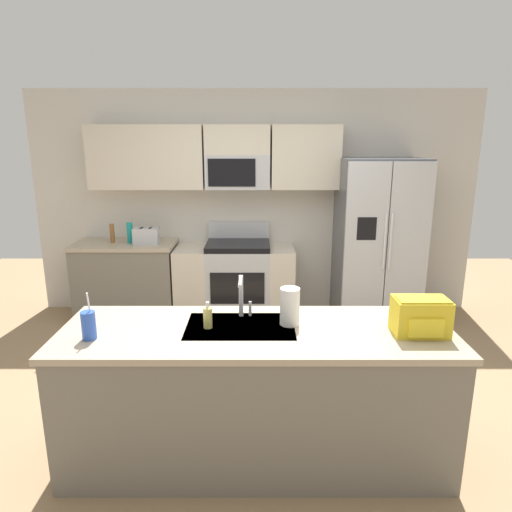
{
  "coord_description": "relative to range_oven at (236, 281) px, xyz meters",
  "views": [
    {
      "loc": [
        0.01,
        -3.23,
        2.03
      ],
      "look_at": [
        0.0,
        0.6,
        1.05
      ],
      "focal_mm": 31.64,
      "sensor_mm": 36.0,
      "label": 1
    }
  ],
  "objects": [
    {
      "name": "backpack",
      "position": [
        1.23,
        -2.51,
        0.57
      ],
      "size": [
        0.32,
        0.22,
        0.23
      ],
      "color": "yellow",
      "rests_on": "island_counter"
    },
    {
      "name": "ground_plane",
      "position": [
        0.23,
        -1.8,
        -0.44
      ],
      "size": [
        9.0,
        9.0,
        0.0
      ],
      "primitive_type": "plane",
      "color": "#997A56",
      "rests_on": "ground"
    },
    {
      "name": "pepper_mill",
      "position": [
        -1.39,
        -0.0,
        0.56
      ],
      "size": [
        0.05,
        0.05,
        0.22
      ],
      "primitive_type": "cylinder",
      "color": "brown",
      "rests_on": "back_counter"
    },
    {
      "name": "back_counter",
      "position": [
        -1.26,
        -0.0,
        0.01
      ],
      "size": [
        1.15,
        0.63,
        0.9
      ],
      "color": "slate",
      "rests_on": "ground"
    },
    {
      "name": "sink_faucet",
      "position": [
        0.15,
        -2.25,
        0.62
      ],
      "size": [
        0.08,
        0.21,
        0.28
      ],
      "color": "#B7BABF",
      "rests_on": "island_counter"
    },
    {
      "name": "island_counter",
      "position": [
        0.24,
        -2.44,
        0.01
      ],
      "size": [
        2.43,
        0.8,
        0.9
      ],
      "color": "slate",
      "rests_on": "ground"
    },
    {
      "name": "paper_towel_roll",
      "position": [
        0.46,
        -2.36,
        0.58
      ],
      "size": [
        0.12,
        0.12,
        0.24
      ],
      "primitive_type": "cylinder",
      "color": "white",
      "rests_on": "island_counter"
    },
    {
      "name": "kitchen_wall_unit",
      "position": [
        0.09,
        0.28,
        1.03
      ],
      "size": [
        5.2,
        0.43,
        2.6
      ],
      "color": "beige",
      "rests_on": "ground"
    },
    {
      "name": "drink_cup_blue",
      "position": [
        -0.74,
        -2.58,
        0.54
      ],
      "size": [
        0.08,
        0.08,
        0.29
      ],
      "color": "blue",
      "rests_on": "island_counter"
    },
    {
      "name": "range_oven",
      "position": [
        0.0,
        0.0,
        0.0
      ],
      "size": [
        1.36,
        0.61,
        1.1
      ],
      "color": "#B7BABF",
      "rests_on": "ground"
    },
    {
      "name": "bottle_teal",
      "position": [
        -1.19,
        -0.01,
        0.57
      ],
      "size": [
        0.07,
        0.07,
        0.23
      ],
      "primitive_type": "cylinder",
      "color": "teal",
      "rests_on": "back_counter"
    },
    {
      "name": "toaster",
      "position": [
        -0.99,
        -0.05,
        0.55
      ],
      "size": [
        0.28,
        0.16,
        0.18
      ],
      "color": "#B7BABF",
      "rests_on": "back_counter"
    },
    {
      "name": "refrigerator",
      "position": [
        1.62,
        -0.07,
        0.48
      ],
      "size": [
        0.9,
        0.76,
        1.85
      ],
      "color": "#4C4F54",
      "rests_on": "ground"
    },
    {
      "name": "soap_dispenser",
      "position": [
        -0.06,
        -2.42,
        0.53
      ],
      "size": [
        0.06,
        0.06,
        0.17
      ],
      "color": "#D8CC66",
      "rests_on": "island_counter"
    }
  ]
}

